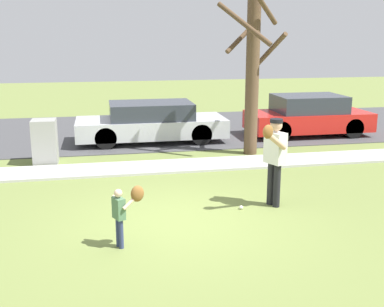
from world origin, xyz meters
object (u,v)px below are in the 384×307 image
at_px(person_child, 124,208).
at_px(utility_cabinet, 45,142).
at_px(street_tree_near, 253,70).
at_px(baseball, 241,207).
at_px(parked_hatchback_red, 308,116).
at_px(person_adult, 274,153).
at_px(parked_sedan_silver, 151,122).

bearing_deg(person_child, utility_cabinet, 83.46).
bearing_deg(street_tree_near, baseball, -109.91).
relative_size(person_child, street_tree_near, 0.23).
distance_m(baseball, parked_hatchback_red, 7.64).
bearing_deg(parked_hatchback_red, baseball, -123.46).
height_order(person_child, street_tree_near, street_tree_near).
xyz_separation_m(baseball, street_tree_near, (1.54, 4.26, 2.31)).
bearing_deg(person_adult, parked_sedan_silver, -99.12).
distance_m(baseball, parked_sedan_silver, 6.45).
relative_size(person_adult, parked_sedan_silver, 0.38).
distance_m(baseball, utility_cabinet, 5.86).
height_order(baseball, parked_sedan_silver, parked_sedan_silver).
height_order(person_child, parked_sedan_silver, parked_sedan_silver).
relative_size(person_adult, street_tree_near, 0.40).
bearing_deg(person_adult, street_tree_near, -126.09).
bearing_deg(baseball, utility_cabinet, 133.57).
relative_size(person_child, parked_hatchback_red, 0.25).
relative_size(baseball, parked_hatchback_red, 0.02).
xyz_separation_m(utility_cabinet, parked_hatchback_red, (8.22, 2.12, 0.08)).
xyz_separation_m(baseball, utility_cabinet, (-4.02, 4.23, 0.54)).
relative_size(person_child, baseball, 13.65).
distance_m(person_child, baseball, 2.69).
height_order(utility_cabinet, parked_sedan_silver, parked_sedan_silver).
height_order(parked_sedan_silver, parked_hatchback_red, parked_hatchback_red).
relative_size(utility_cabinet, street_tree_near, 0.27).
relative_size(baseball, street_tree_near, 0.02).
bearing_deg(utility_cabinet, parked_hatchback_red, 14.48).
height_order(baseball, utility_cabinet, utility_cabinet).
bearing_deg(parked_hatchback_red, parked_sedan_silver, -179.93).
bearing_deg(street_tree_near, utility_cabinet, -179.61).
distance_m(person_adult, person_child, 3.25).
relative_size(person_child, parked_sedan_silver, 0.22).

